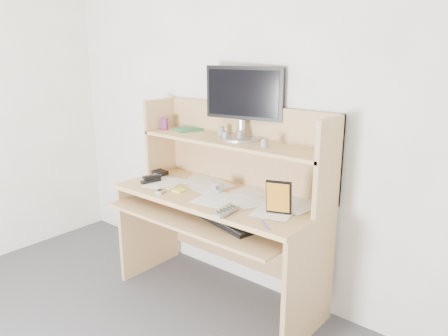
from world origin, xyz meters
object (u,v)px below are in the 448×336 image
Objects in this scene: keyboard at (226,220)px; game_case at (279,197)px; desk at (226,199)px; monitor at (244,101)px; tv_remote at (226,211)px.

keyboard is 2.43× the size of game_case.
desk is 2.85× the size of keyboard.
desk is at bearing 143.36° from game_case.
desk is 6.92× the size of game_case.
desk is 0.54m from game_case.
monitor reaches higher than game_case.
desk is 0.30m from keyboard.
keyboard is at bearing 174.39° from game_case.
monitor is at bearing 127.55° from game_case.
keyboard is 0.78m from monitor.
keyboard is at bearing 122.27° from tv_remote.
tv_remote is 0.77m from monitor.
game_case reaches higher than keyboard.
tv_remote is at bearing -50.55° from desk.
tv_remote is at bearing -164.79° from game_case.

